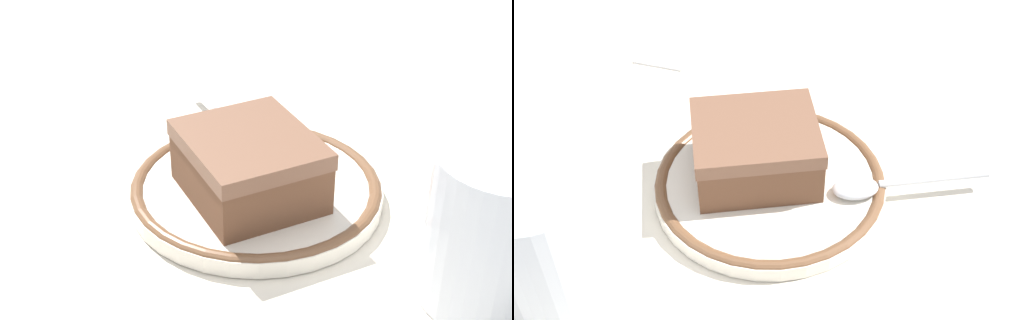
% 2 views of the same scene
% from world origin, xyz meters
% --- Properties ---
extents(ground_plane, '(2.40, 2.40, 0.00)m').
position_xyz_m(ground_plane, '(0.00, 0.00, 0.00)').
color(ground_plane, '#B7B2A8').
extents(placemat, '(0.54, 0.36, 0.00)m').
position_xyz_m(placemat, '(0.00, 0.00, 0.00)').
color(placemat, beige).
rests_on(placemat, ground_plane).
extents(plate, '(0.18, 0.18, 0.01)m').
position_xyz_m(plate, '(-0.04, -0.03, 0.01)').
color(plate, silver).
rests_on(plate, placemat).
extents(cake_slice, '(0.11, 0.12, 0.05)m').
position_xyz_m(cake_slice, '(-0.03, -0.02, 0.04)').
color(cake_slice, brown).
rests_on(cake_slice, plate).
extents(spoon, '(0.07, 0.12, 0.01)m').
position_xyz_m(spoon, '(-0.02, -0.11, 0.02)').
color(spoon, silver).
rests_on(spoon, plate).
extents(cup, '(0.08, 0.08, 0.10)m').
position_xyz_m(cup, '(-0.17, 0.08, 0.04)').
color(cup, silver).
rests_on(cup, placemat).
extents(sugar_packet, '(0.03, 0.05, 0.01)m').
position_xyz_m(sugar_packet, '(0.11, 0.13, 0.00)').
color(sugar_packet, white).
rests_on(sugar_packet, placemat).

